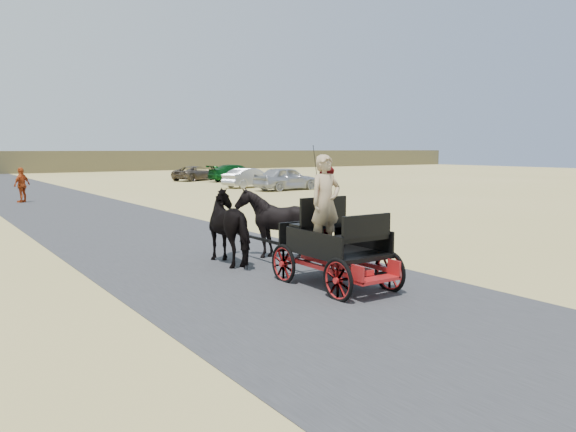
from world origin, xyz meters
TOP-DOWN VIEW (x-y plane):
  - ground at (0.00, 0.00)m, footprint 140.00×140.00m
  - road at (0.00, 0.00)m, footprint 6.00×140.00m
  - carriage at (0.75, 1.57)m, footprint 1.30×2.40m
  - horse_left at (0.20, 4.57)m, footprint 0.91×2.01m
  - horse_right at (1.30, 4.57)m, footprint 1.37×1.54m
  - driver_man at (0.55, 1.62)m, footprint 0.66×0.43m
  - passenger_woman at (1.05, 2.17)m, footprint 0.77×0.60m
  - pedestrian at (-1.29, 23.43)m, footprint 1.04×0.98m
  - car_a at (14.12, 23.07)m, footprint 4.53×2.18m
  - car_b at (13.51, 26.60)m, footprint 4.19×2.18m
  - car_c at (16.20, 33.35)m, footprint 4.75×2.08m
  - car_d at (14.01, 36.41)m, footprint 4.71×3.59m

SIDE VIEW (x-z plane):
  - ground at x=0.00m, z-range 0.00..0.00m
  - road at x=0.00m, z-range 0.00..0.01m
  - carriage at x=0.75m, z-range 0.00..0.72m
  - car_d at x=14.01m, z-range 0.00..1.19m
  - car_b at x=13.51m, z-range 0.00..1.32m
  - car_c at x=16.20m, z-range 0.00..1.36m
  - car_a at x=14.12m, z-range 0.00..1.49m
  - horse_left at x=0.20m, z-range 0.00..1.70m
  - horse_right at x=1.30m, z-range 0.00..1.70m
  - pedestrian at x=-1.29m, z-range 0.00..1.73m
  - passenger_woman at x=1.05m, z-range 0.72..2.30m
  - driver_man at x=0.55m, z-range 0.72..2.52m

